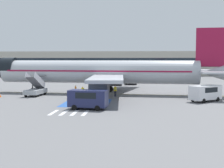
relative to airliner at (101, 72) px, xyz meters
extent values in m
plane|color=slate|center=(-1.88, -0.81, -3.75)|extent=(600.00, 600.00, 0.00)
cube|color=gold|center=(-0.62, 0.05, -3.75)|extent=(77.68, 6.69, 0.01)
cube|color=#2856A8|center=(-0.62, -11.10, -3.75)|extent=(6.24, 8.52, 0.01)
cube|color=silver|center=(-3.02, -19.22, -3.75)|extent=(0.44, 3.60, 0.01)
cube|color=silver|center=(-1.82, -19.22, -3.75)|extent=(0.44, 3.60, 0.01)
cube|color=silver|center=(-0.62, -19.22, -3.75)|extent=(0.44, 3.60, 0.01)
cube|color=silver|center=(0.58, -19.22, -3.75)|extent=(0.44, 3.60, 0.01)
cylinder|color=#B7BCC4|center=(-0.62, 0.05, 0.03)|extent=(34.14, 6.71, 3.90)
cone|color=#B7BCC4|center=(19.20, -1.61, 0.03)|extent=(6.14, 4.22, 3.74)
cylinder|color=black|center=(-16.75, 1.40, 0.51)|extent=(2.66, 4.12, 3.94)
cube|color=maroon|center=(-0.62, 0.05, 0.22)|extent=(31.44, 6.56, 0.24)
cube|color=#B7BCC4|center=(1.87, -8.34, -0.56)|extent=(5.54, 15.78, 0.44)
cylinder|color=#38383D|center=(0.58, -6.99, -1.91)|extent=(3.02, 2.42, 2.19)
cube|color=#B7BCC4|center=(3.23, 7.92, -0.56)|extent=(8.00, 16.19, 0.44)
cylinder|color=#38383D|center=(1.74, 6.80, -1.91)|extent=(3.02, 2.42, 2.19)
cube|color=maroon|center=(18.33, -1.53, 4.09)|extent=(5.47, 0.81, 6.19)
cube|color=#B7BCC4|center=(17.44, -5.17, 0.22)|extent=(4.01, 6.51, 0.24)
cube|color=#B7BCC4|center=(18.05, 2.21, 0.22)|extent=(4.01, 6.51, 0.24)
cylinder|color=#38383D|center=(-12.45, 1.04, -1.85)|extent=(0.20, 0.20, 2.97)
cylinder|color=black|center=(-12.45, 1.04, -3.33)|extent=(0.86, 0.35, 0.84)
cylinder|color=#38383D|center=(0.77, -3.12, -1.88)|extent=(0.24, 0.24, 2.64)
cylinder|color=black|center=(0.77, -3.12, -3.20)|extent=(1.15, 0.69, 1.10)
cylinder|color=#38383D|center=(1.28, 2.95, -1.88)|extent=(0.24, 0.24, 2.64)
cylinder|color=black|center=(1.28, 2.95, -3.20)|extent=(1.15, 0.69, 1.10)
cube|color=#ADB2BA|center=(-10.30, -3.70, -3.05)|extent=(2.59, 4.97, 0.70)
cylinder|color=black|center=(-11.09, -1.95, -3.40)|extent=(0.28, 0.72, 0.70)
cylinder|color=black|center=(-9.22, -2.11, -3.40)|extent=(0.28, 0.72, 0.70)
cylinder|color=black|center=(-11.37, -5.30, -3.40)|extent=(0.28, 0.72, 0.70)
cylinder|color=black|center=(-9.50, -5.46, -3.40)|extent=(0.28, 0.72, 0.70)
cube|color=#4C4C51|center=(-10.30, -3.70, -1.69)|extent=(1.77, 4.26, 2.18)
cube|color=#4C4C51|center=(-10.11, -1.43, -0.67)|extent=(1.74, 1.23, 0.12)
cube|color=silver|center=(-11.06, -3.64, -1.21)|extent=(0.44, 4.49, 2.89)
cube|color=silver|center=(-9.53, -3.77, -1.21)|extent=(0.44, 4.49, 2.89)
cube|color=#38383D|center=(4.50, 22.91, -2.97)|extent=(2.95, 9.28, 0.60)
cube|color=silver|center=(4.28, 27.39, -2.47)|extent=(2.47, 2.15, 1.60)
cube|color=black|center=(4.22, 28.41, -2.15)|extent=(2.00, 0.14, 0.70)
cylinder|color=#B7BCC4|center=(4.52, 22.50, -1.54)|extent=(2.58, 6.42, 2.27)
cylinder|color=gold|center=(4.52, 22.50, -1.54)|extent=(2.33, 0.46, 2.32)
cylinder|color=black|center=(3.11, 26.92, -3.27)|extent=(0.33, 0.97, 0.96)
cylinder|color=black|center=(5.48, 27.04, -3.27)|extent=(0.33, 0.97, 0.96)
cylinder|color=black|center=(3.34, 22.34, -3.27)|extent=(0.33, 0.97, 0.96)
cylinder|color=black|center=(5.71, 22.46, -3.27)|extent=(0.33, 0.97, 0.96)
cylinder|color=black|center=(3.46, 19.80, -3.27)|extent=(0.33, 0.97, 0.96)
cylinder|color=black|center=(5.84, 19.92, -3.27)|extent=(0.33, 0.97, 0.96)
cube|color=#1E234C|center=(0.47, -16.61, -2.45)|extent=(4.75, 2.62, 1.97)
cube|color=black|center=(0.47, -16.61, -2.02)|extent=(2.74, 2.38, 0.71)
cylinder|color=black|center=(-1.04, -17.36, -3.43)|extent=(0.66, 0.28, 0.64)
cylinder|color=black|center=(-0.80, -15.50, -3.43)|extent=(0.66, 0.28, 0.64)
cylinder|color=black|center=(1.74, -17.73, -3.43)|extent=(0.66, 0.28, 0.64)
cylinder|color=black|center=(1.99, -15.86, -3.43)|extent=(0.66, 0.28, 0.64)
cube|color=silver|center=(15.76, -8.51, -2.47)|extent=(5.01, 4.60, 1.93)
cube|color=black|center=(15.76, -8.51, -2.05)|extent=(3.35, 3.27, 0.69)
cylinder|color=black|center=(15.20, -10.17, -3.43)|extent=(0.62, 0.56, 0.64)
cylinder|color=black|center=(14.02, -8.72, -3.43)|extent=(0.62, 0.56, 0.64)
cylinder|color=black|center=(17.51, -8.30, -3.43)|extent=(0.62, 0.56, 0.64)
cylinder|color=black|center=(16.33, -6.85, -3.43)|extent=(0.62, 0.56, 0.64)
cylinder|color=#2D2D33|center=(-2.29, -4.76, -3.35)|extent=(0.14, 0.14, 0.81)
cylinder|color=#2D2D33|center=(-2.41, -4.64, -3.35)|extent=(0.14, 0.14, 0.81)
cube|color=yellow|center=(-2.35, -4.70, -2.62)|extent=(0.45, 0.45, 0.64)
cube|color=silver|center=(-2.35, -4.70, -2.62)|extent=(0.47, 0.47, 0.06)
sphere|color=beige|center=(-2.35, -4.70, -2.19)|extent=(0.22, 0.22, 0.22)
cylinder|color=#191E38|center=(2.64, -3.72, -3.33)|extent=(0.14, 0.14, 0.86)
cylinder|color=#191E38|center=(2.81, -3.73, -3.33)|extent=(0.14, 0.14, 0.86)
cube|color=yellow|center=(2.73, -3.73, -2.56)|extent=(0.42, 0.23, 0.68)
cube|color=silver|center=(2.73, -3.73, -2.56)|extent=(0.43, 0.24, 0.06)
sphere|color=tan|center=(2.73, -3.73, -2.10)|extent=(0.23, 0.23, 0.23)
cylinder|color=#191E38|center=(-3.86, -2.72, -3.35)|extent=(0.14, 0.14, 0.80)
cylinder|color=#191E38|center=(-3.93, -2.56, -3.35)|extent=(0.14, 0.14, 0.80)
cube|color=orange|center=(-3.89, -2.64, -2.63)|extent=(0.36, 0.47, 0.63)
cube|color=silver|center=(-3.89, -2.64, -2.63)|extent=(0.37, 0.48, 0.06)
sphere|color=beige|center=(-3.89, -2.64, -2.21)|extent=(0.22, 0.22, 0.22)
cone|color=orange|center=(-0.53, -10.27, -3.41)|extent=(0.61, 0.61, 0.68)
cylinder|color=white|center=(-0.53, -10.27, -3.38)|extent=(0.34, 0.34, 0.08)
cone|color=orange|center=(-15.28, -6.06, -3.45)|extent=(0.55, 0.55, 0.61)
cylinder|color=white|center=(-15.28, -6.06, -3.42)|extent=(0.30, 0.30, 0.07)
cube|color=#B2AD9E|center=(2.18, 65.32, 0.65)|extent=(124.17, 12.00, 8.81)
cube|color=#19232D|center=(2.18, 59.27, 1.09)|extent=(119.20, 0.10, 3.08)
camera|label=1|loc=(6.46, -52.89, 2.17)|focal=50.00mm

